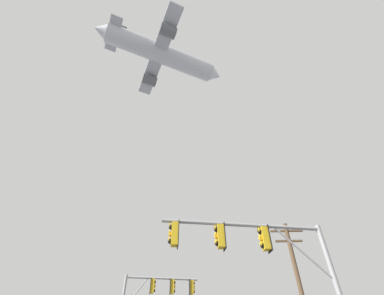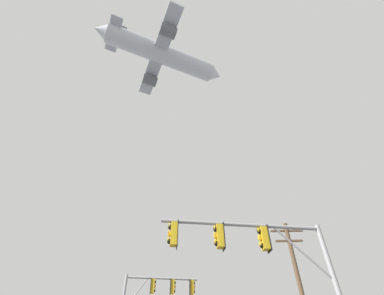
{
  "view_description": "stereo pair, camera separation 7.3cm",
  "coord_description": "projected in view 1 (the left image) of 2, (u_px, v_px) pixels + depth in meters",
  "views": [
    {
      "loc": [
        0.67,
        -3.03,
        1.52
      ],
      "look_at": [
        0.01,
        13.69,
        15.68
      ],
      "focal_mm": 24.2,
      "sensor_mm": 36.0,
      "label": 1
    },
    {
      "loc": [
        0.74,
        -3.03,
        1.52
      ],
      "look_at": [
        0.01,
        13.69,
        15.68
      ],
      "focal_mm": 24.2,
      "sensor_mm": 36.0,
      "label": 2
    }
  ],
  "objects": [
    {
      "name": "utility_pole",
      "position": [
        301.0,
        292.0,
        15.44
      ],
      "size": [
        2.2,
        0.28,
        9.16
      ],
      "color": "brown",
      "rests_on": "ground"
    },
    {
      "name": "signal_pole_near",
      "position": [
        263.0,
        256.0,
        9.93
      ],
      "size": [
        6.64,
        1.32,
        6.11
      ],
      "color": "gray",
      "rests_on": "ground"
    },
    {
      "name": "airplane",
      "position": [
        162.0,
        54.0,
        48.77
      ],
      "size": [
        23.83,
        18.4,
        6.85
      ],
      "color": "#B7BCC6"
    }
  ]
}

